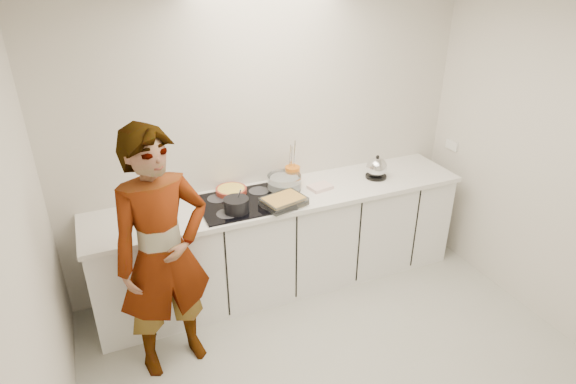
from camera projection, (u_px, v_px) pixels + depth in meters
name	position (u px, v px, depth m)	size (l,w,h in m)	color
wall_back	(268.00, 139.00, 4.13)	(3.60, 0.00, 2.60)	silver
wall_left	(24.00, 305.00, 2.18)	(0.00, 3.20, 2.60)	silver
base_cabinets	(283.00, 243.00, 4.25)	(3.20, 0.58, 0.87)	white
countertop	(283.00, 197.00, 4.05)	(3.24, 0.64, 0.04)	white
hob	(244.00, 203.00, 3.89)	(0.72, 0.54, 0.01)	black
tart_dish	(231.00, 190.00, 4.03)	(0.32, 0.32, 0.04)	#9F3525
saucepan	(236.00, 205.00, 3.72)	(0.25, 0.25, 0.19)	black
baking_dish	(284.00, 201.00, 3.83)	(0.38, 0.32, 0.06)	silver
mixing_bowl	(284.00, 183.00, 4.09)	(0.35, 0.35, 0.13)	silver
tea_towel	(320.00, 187.00, 4.13)	(0.19, 0.14, 0.03)	white
kettle	(377.00, 168.00, 4.31)	(0.20, 0.20, 0.22)	black
utensil_crock	(292.00, 175.00, 4.19)	(0.13, 0.13, 0.16)	orange
cook	(163.00, 255.00, 3.22)	(0.67, 0.44, 1.83)	white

